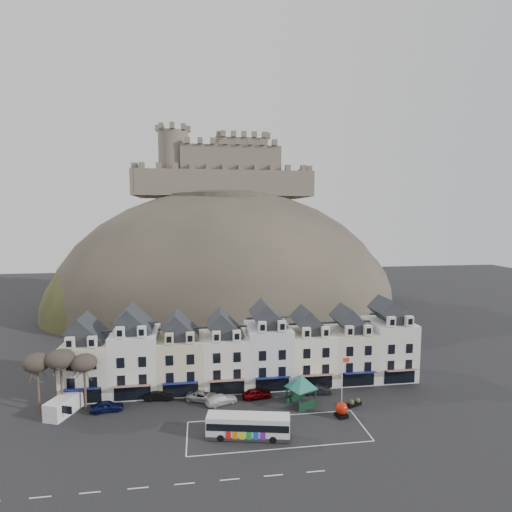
{
  "coord_description": "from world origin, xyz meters",
  "views": [
    {
      "loc": [
        -7.22,
        -44.82,
        26.63
      ],
      "look_at": [
        2.63,
        24.0,
        19.53
      ],
      "focal_mm": 28.0,
      "sensor_mm": 36.0,
      "label": 1
    }
  ],
  "objects_px": {
    "white_van": "(64,406)",
    "car_maroon": "(257,393)",
    "red_buoy": "(342,409)",
    "car_silver": "(203,396)",
    "car_white": "(221,399)",
    "bus_shelter": "(301,382)",
    "car_navy": "(107,406)",
    "flagpole": "(343,378)",
    "car_charcoal": "(317,390)",
    "car_black": "(159,395)",
    "bus": "(248,425)"
  },
  "relations": [
    {
      "from": "red_buoy",
      "to": "car_white",
      "type": "relative_size",
      "value": 0.44
    },
    {
      "from": "bus_shelter",
      "to": "red_buoy",
      "type": "height_order",
      "value": "bus_shelter"
    },
    {
      "from": "car_navy",
      "to": "car_maroon",
      "type": "distance_m",
      "value": 20.82
    },
    {
      "from": "car_white",
      "to": "bus_shelter",
      "type": "bearing_deg",
      "value": -121.61
    },
    {
      "from": "red_buoy",
      "to": "car_maroon",
      "type": "xyz_separation_m",
      "value": [
        -10.34,
        7.01,
        -0.32
      ]
    },
    {
      "from": "flagpole",
      "to": "white_van",
      "type": "height_order",
      "value": "flagpole"
    },
    {
      "from": "white_van",
      "to": "car_silver",
      "type": "xyz_separation_m",
      "value": [
        18.58,
        1.33,
        -0.52
      ]
    },
    {
      "from": "bus_shelter",
      "to": "red_buoy",
      "type": "xyz_separation_m",
      "value": [
        4.49,
        -4.0,
        -2.38
      ]
    },
    {
      "from": "bus_shelter",
      "to": "red_buoy",
      "type": "bearing_deg",
      "value": -66.25
    },
    {
      "from": "bus_shelter",
      "to": "car_black",
      "type": "distance_m",
      "value": 20.57
    },
    {
      "from": "bus_shelter",
      "to": "car_white",
      "type": "bearing_deg",
      "value": 145.03
    },
    {
      "from": "flagpole",
      "to": "white_van",
      "type": "xyz_separation_m",
      "value": [
        -37.89,
        3.07,
        -2.89
      ]
    },
    {
      "from": "flagpole",
      "to": "car_charcoal",
      "type": "distance_m",
      "value": 5.85
    },
    {
      "from": "bus",
      "to": "bus_shelter",
      "type": "height_order",
      "value": "bus_shelter"
    },
    {
      "from": "car_navy",
      "to": "car_silver",
      "type": "xyz_separation_m",
      "value": [
        13.01,
        1.33,
        -0.06
      ]
    },
    {
      "from": "car_silver",
      "to": "car_white",
      "type": "height_order",
      "value": "car_white"
    },
    {
      "from": "red_buoy",
      "to": "white_van",
      "type": "height_order",
      "value": "white_van"
    },
    {
      "from": "flagpole",
      "to": "car_navy",
      "type": "relative_size",
      "value": 1.67
    },
    {
      "from": "flagpole",
      "to": "car_navy",
      "type": "bearing_deg",
      "value": 174.58
    },
    {
      "from": "car_maroon",
      "to": "car_silver",
      "type": "bearing_deg",
      "value": 79.71
    },
    {
      "from": "bus_shelter",
      "to": "white_van",
      "type": "height_order",
      "value": "bus_shelter"
    },
    {
      "from": "bus",
      "to": "red_buoy",
      "type": "relative_size",
      "value": 5.01
    },
    {
      "from": "bus_shelter",
      "to": "flagpole",
      "type": "relative_size",
      "value": 0.88
    },
    {
      "from": "bus",
      "to": "car_black",
      "type": "distance_m",
      "value": 16.39
    },
    {
      "from": "bus_shelter",
      "to": "red_buoy",
      "type": "relative_size",
      "value": 3.1
    },
    {
      "from": "bus_shelter",
      "to": "car_black",
      "type": "xyz_separation_m",
      "value": [
        -19.88,
        4.53,
        -2.72
      ]
    },
    {
      "from": "car_maroon",
      "to": "car_charcoal",
      "type": "bearing_deg",
      "value": -97.12
    },
    {
      "from": "bus_shelter",
      "to": "car_navy",
      "type": "height_order",
      "value": "bus_shelter"
    },
    {
      "from": "bus",
      "to": "car_navy",
      "type": "bearing_deg",
      "value": 165.05
    },
    {
      "from": "red_buoy",
      "to": "car_maroon",
      "type": "relative_size",
      "value": 0.48
    },
    {
      "from": "car_white",
      "to": "flagpole",
      "type": "bearing_deg",
      "value": -121.6
    },
    {
      "from": "red_buoy",
      "to": "car_navy",
      "type": "distance_m",
      "value": 31.72
    },
    {
      "from": "car_silver",
      "to": "car_maroon",
      "type": "bearing_deg",
      "value": -73.97
    },
    {
      "from": "red_buoy",
      "to": "car_charcoal",
      "type": "relative_size",
      "value": 0.5
    },
    {
      "from": "red_buoy",
      "to": "car_navy",
      "type": "bearing_deg",
      "value": 169.04
    },
    {
      "from": "bus_shelter",
      "to": "flagpole",
      "type": "height_order",
      "value": "flagpole"
    },
    {
      "from": "car_black",
      "to": "car_white",
      "type": "distance_m",
      "value": 9.17
    },
    {
      "from": "bus_shelter",
      "to": "car_navy",
      "type": "relative_size",
      "value": 1.48
    },
    {
      "from": "bus",
      "to": "car_black",
      "type": "xyz_separation_m",
      "value": [
        -11.52,
        11.62,
        -0.85
      ]
    },
    {
      "from": "bus_shelter",
      "to": "car_charcoal",
      "type": "relative_size",
      "value": 1.55
    },
    {
      "from": "bus_shelter",
      "to": "bus",
      "type": "bearing_deg",
      "value": -164.24
    },
    {
      "from": "car_black",
      "to": "white_van",
      "type": "bearing_deg",
      "value": 106.46
    },
    {
      "from": "red_buoy",
      "to": "white_van",
      "type": "distance_m",
      "value": 37.19
    },
    {
      "from": "car_white",
      "to": "car_black",
      "type": "bearing_deg",
      "value": 52.98
    },
    {
      "from": "bus",
      "to": "car_black",
      "type": "bearing_deg",
      "value": 146.31
    },
    {
      "from": "flagpole",
      "to": "car_white",
      "type": "relative_size",
      "value": 1.55
    },
    {
      "from": "car_silver",
      "to": "car_white",
      "type": "distance_m",
      "value": 2.91
    },
    {
      "from": "white_van",
      "to": "car_maroon",
      "type": "distance_m",
      "value": 26.39
    },
    {
      "from": "flagpole",
      "to": "car_charcoal",
      "type": "bearing_deg",
      "value": 119.22
    },
    {
      "from": "car_white",
      "to": "white_van",
      "type": "bearing_deg",
      "value": 68.8
    }
  ]
}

